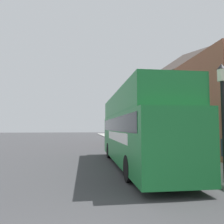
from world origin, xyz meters
TOP-DOWN VIEW (x-y plane):
  - ground_plane at (0.00, 21.00)m, footprint 144.00×144.00m
  - sidewalk at (6.95, 18.00)m, footprint 3.01×108.00m
  - brick_terrace_rear at (11.45, 19.17)m, footprint 6.00×22.11m
  - tour_bus at (3.56, 8.90)m, footprint 2.51×11.25m
  - parked_car_ahead_of_bus at (4.32, 17.33)m, footprint 1.88×4.42m
  - lamp_post_nearest at (5.79, 4.45)m, footprint 0.35×0.35m
  - lamp_post_second at (5.98, 13.38)m, footprint 0.35×0.35m
  - lamp_post_third at (5.93, 22.31)m, footprint 0.35×0.35m

SIDE VIEW (x-z plane):
  - ground_plane at x=0.00m, z-range 0.00..0.00m
  - sidewalk at x=6.95m, z-range 0.00..0.14m
  - parked_car_ahead_of_bus at x=4.32m, z-range -0.05..1.53m
  - tour_bus at x=3.56m, z-range -0.18..3.78m
  - lamp_post_nearest at x=5.79m, z-range 0.99..5.36m
  - lamp_post_third at x=5.93m, z-range 1.02..5.65m
  - lamp_post_second at x=5.98m, z-range 1.05..5.96m
  - brick_terrace_rear at x=11.45m, z-range 0.00..10.07m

